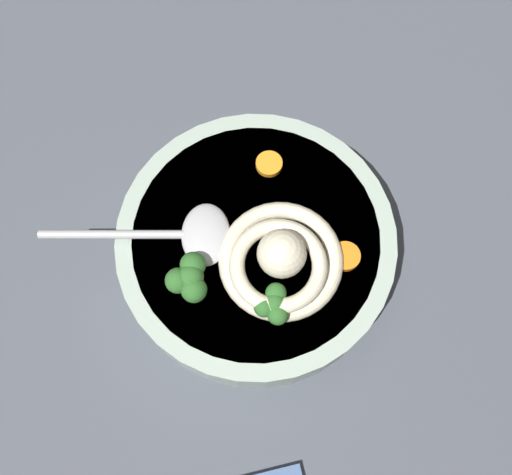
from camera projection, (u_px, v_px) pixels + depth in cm
name	position (u px, v px, depth cm)	size (l,w,h in cm)	color
table_slab	(281.00, 262.00, 61.04)	(103.48, 103.48, 3.95)	#474C56
soup_bowl	(256.00, 247.00, 56.31)	(25.80, 25.80, 5.87)	#9EB2A3
noodle_pile	(280.00, 260.00, 51.32)	(12.20, 11.96, 4.90)	beige
soup_spoon	(190.00, 235.00, 52.87)	(7.75, 17.49, 1.60)	#B7B7BC
broccoli_floret_near_spoon	(273.00, 305.00, 49.77)	(3.62, 3.11, 2.86)	#7A9E60
broccoli_floret_front	(189.00, 278.00, 50.12)	(4.40, 3.79, 3.48)	#7A9E60
carrot_slice_left	(269.00, 164.00, 55.71)	(2.54, 2.54, 0.62)	orange
carrot_slice_beside_noodles	(345.00, 256.00, 52.66)	(2.67, 2.67, 0.72)	orange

